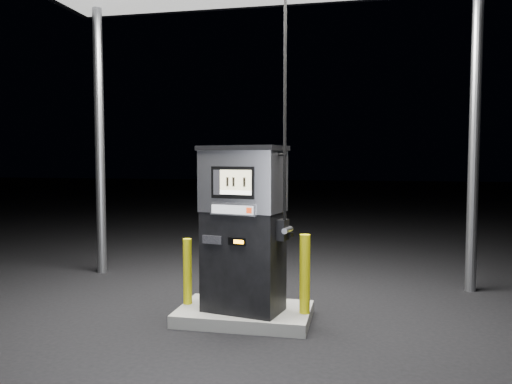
# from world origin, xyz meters

# --- Properties ---
(ground) EXTENTS (80.00, 80.00, 0.00)m
(ground) POSITION_xyz_m (0.00, 0.00, 0.00)
(ground) COLOR black
(ground) RESTS_ON ground
(pump_island) EXTENTS (1.60, 1.00, 0.15)m
(pump_island) POSITION_xyz_m (0.00, 0.00, 0.07)
(pump_island) COLOR slate
(pump_island) RESTS_ON ground
(fuel_dispenser) EXTENTS (1.14, 0.77, 4.09)m
(fuel_dispenser) POSITION_xyz_m (0.01, -0.10, 1.16)
(fuel_dispenser) COLOR black
(fuel_dispenser) RESTS_ON pump_island
(bollard_left) EXTENTS (0.12, 0.12, 0.82)m
(bollard_left) POSITION_xyz_m (-0.74, 0.03, 0.56)
(bollard_left) COLOR #CDC70B
(bollard_left) RESTS_ON pump_island
(bollard_right) EXTENTS (0.16, 0.16, 0.94)m
(bollard_right) POSITION_xyz_m (0.74, -0.05, 0.62)
(bollard_right) COLOR #CDC70B
(bollard_right) RESTS_ON pump_island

